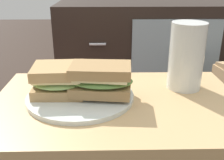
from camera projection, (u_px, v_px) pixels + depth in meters
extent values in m
cube|color=tan|center=(117.00, 108.00, 0.60)|extent=(0.56, 0.36, 0.04)
cylinder|color=tan|center=(35.00, 153.00, 0.82)|extent=(0.04, 0.04, 0.43)
cylinder|color=tan|center=(193.00, 150.00, 0.83)|extent=(0.04, 0.04, 0.43)
cube|color=black|center=(145.00, 54.00, 1.55)|extent=(0.96, 0.44, 0.58)
cube|color=#8C9EA8|center=(175.00, 64.00, 1.34)|extent=(0.44, 0.01, 0.44)
cylinder|color=silver|center=(98.00, 44.00, 1.28)|extent=(0.08, 0.01, 0.01)
cylinder|color=silver|center=(98.00, 86.00, 1.37)|extent=(0.08, 0.01, 0.01)
cylinder|color=silver|center=(80.00, 96.00, 0.61)|extent=(0.24, 0.24, 0.01)
cube|color=tan|center=(60.00, 88.00, 0.61)|extent=(0.11, 0.10, 0.02)
ellipsoid|color=#8CB260|center=(59.00, 81.00, 0.60)|extent=(0.12, 0.10, 0.02)
cube|color=beige|center=(59.00, 76.00, 0.60)|extent=(0.10, 0.09, 0.01)
cube|color=tan|center=(58.00, 70.00, 0.59)|extent=(0.12, 0.10, 0.02)
cube|color=#9E7A4C|center=(101.00, 88.00, 0.59)|extent=(0.14, 0.10, 0.02)
ellipsoid|color=#608C42|center=(101.00, 80.00, 0.59)|extent=(0.15, 0.11, 0.02)
cube|color=beige|center=(101.00, 76.00, 0.58)|extent=(0.13, 0.09, 0.01)
cube|color=#9E7A4C|center=(101.00, 70.00, 0.58)|extent=(0.14, 0.09, 0.02)
cylinder|color=silver|center=(186.00, 56.00, 0.64)|extent=(0.08, 0.08, 0.16)
cylinder|color=orange|center=(186.00, 60.00, 0.64)|extent=(0.07, 0.07, 0.13)
cylinder|color=white|center=(189.00, 30.00, 0.62)|extent=(0.07, 0.07, 0.01)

